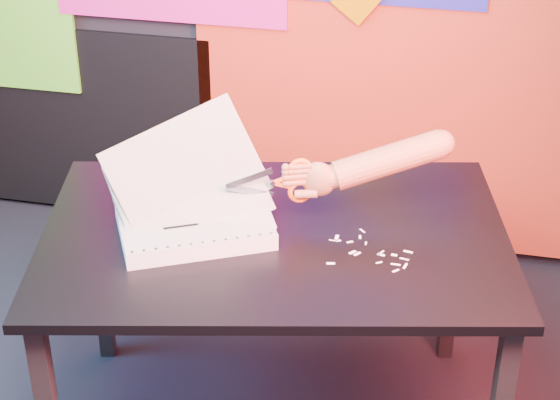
# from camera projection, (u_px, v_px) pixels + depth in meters

# --- Properties ---
(room) EXTENTS (3.01, 3.01, 2.71)m
(room) POSITION_uv_depth(u_px,v_px,m) (68.00, 58.00, 2.25)
(room) COLOR black
(room) RESTS_ON ground
(backdrop) EXTENTS (2.88, 0.05, 2.08)m
(backdrop) POSITION_uv_depth(u_px,v_px,m) (247.00, 24.00, 3.67)
(backdrop) COLOR red
(backdrop) RESTS_ON ground
(work_table) EXTENTS (1.50, 1.16, 0.75)m
(work_table) POSITION_uv_depth(u_px,v_px,m) (275.00, 255.00, 2.73)
(work_table) COLOR #282828
(work_table) RESTS_ON ground
(printout_stack) EXTENTS (0.53, 0.47, 0.39)m
(printout_stack) POSITION_uv_depth(u_px,v_px,m) (194.00, 221.00, 2.68)
(printout_stack) COLOR white
(printout_stack) RESTS_ON work_table
(scissors) EXTENTS (0.24, 0.11, 0.14)m
(scissors) POSITION_uv_depth(u_px,v_px,m) (294.00, 181.00, 2.68)
(scissors) COLOR #9BA4B5
(scissors) RESTS_ON printout_stack
(hand_forearm) EXTENTS (0.46, 0.23, 0.18)m
(hand_forearm) POSITION_uv_depth(u_px,v_px,m) (377.00, 163.00, 2.70)
(hand_forearm) COLOR #A9633C
(hand_forearm) RESTS_ON work_table
(paper_clippings) EXTENTS (0.24, 0.21, 0.00)m
(paper_clippings) POSITION_uv_depth(u_px,v_px,m) (370.00, 252.00, 2.60)
(paper_clippings) COLOR silver
(paper_clippings) RESTS_ON work_table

